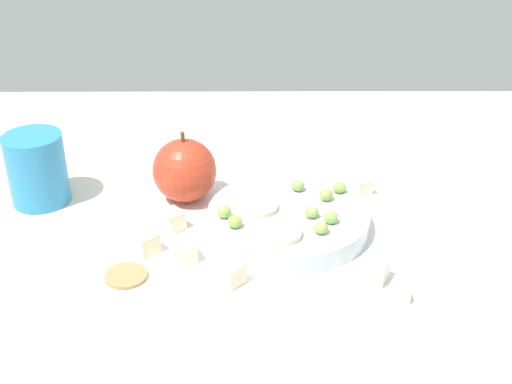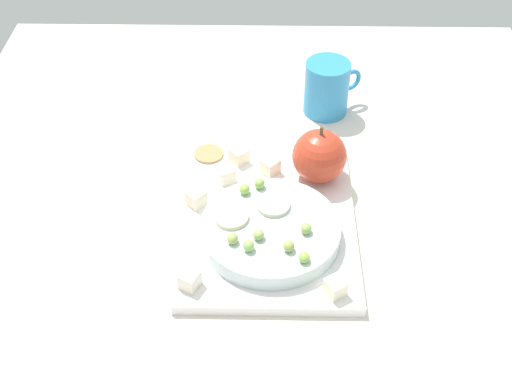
{
  "view_description": "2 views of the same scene",
  "coord_description": "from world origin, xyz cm",
  "views": [
    {
      "loc": [
        -0.25,
        65.05,
        48.74
      ],
      "look_at": [
        -0.56,
        -3.12,
        10.21
      ],
      "focal_mm": 47.11,
      "sensor_mm": 36.0,
      "label": 1
    },
    {
      "loc": [
        -67.59,
        -0.66,
        72.53
      ],
      "look_at": [
        1.0,
        0.45,
        9.85
      ],
      "focal_mm": 47.54,
      "sensor_mm": 36.0,
      "label": 2
    }
  ],
  "objects": [
    {
      "name": "table",
      "position": [
        0.0,
        0.0,
        2.31
      ],
      "size": [
        113.94,
        100.31,
        4.63
      ],
      "primitive_type": "cube",
      "color": "silver",
      "rests_on": "ground"
    },
    {
      "name": "platter",
      "position": [
        -0.42,
        -1.31,
        5.41
      ],
      "size": [
        32.2,
        24.04,
        1.57
      ],
      "primitive_type": "cube",
      "color": "white",
      "rests_on": "table"
    },
    {
      "name": "serving_dish",
      "position": [
        -4.06,
        -1.54,
        7.42
      ],
      "size": [
        18.85,
        18.85,
        2.44
      ],
      "primitive_type": "cylinder",
      "color": "silver",
      "rests_on": "platter"
    },
    {
      "name": "apple_whole",
      "position": [
        8.52,
        -8.63,
        10.19
      ],
      "size": [
        7.98,
        7.98,
        7.98
      ],
      "primitive_type": "sphere",
      "color": "red",
      "rests_on": "platter"
    },
    {
      "name": "apple_stem",
      "position": [
        8.52,
        -8.63,
        14.78
      ],
      "size": [
        0.5,
        0.5,
        1.2
      ],
      "primitive_type": "cylinder",
      "color": "brown",
      "rests_on": "apple_whole"
    },
    {
      "name": "cheese_cube_0",
      "position": [
        -13.61,
        -9.61,
        7.36
      ],
      "size": [
        3.22,
        3.22,
        2.33
      ],
      "primitive_type": "cube",
      "rotation": [
        0.0,
        0.0,
        0.58
      ],
      "color": "white",
      "rests_on": "platter"
    },
    {
      "name": "cheese_cube_1",
      "position": [
        -12.69,
        8.56,
        7.36
      ],
      "size": [
        3.13,
        3.13,
        2.33
      ],
      "primitive_type": "cube",
      "rotation": [
        0.0,
        0.0,
        1.1
      ],
      "color": "white",
      "rests_on": "platter"
    },
    {
      "name": "cheese_cube_2",
      "position": [
        11.88,
        3.22,
        7.36
      ],
      "size": [
        3.28,
        3.28,
        2.33
      ],
      "primitive_type": "cube",
      "rotation": [
        0.0,
        0.0,
        0.7
      ],
      "color": "#F7E3BE",
      "rests_on": "platter"
    },
    {
      "name": "cheese_cube_3",
      "position": [
        9.47,
        -1.51,
        7.36
      ],
      "size": [
        3.29,
        3.29,
        2.33
      ],
      "primitive_type": "cube",
      "rotation": [
        0.0,
        0.0,
        0.76
      ],
      "color": "#F9E7C0",
      "rests_on": "platter"
    },
    {
      "name": "cheese_cube_4",
      "position": [
        7.54,
        4.92,
        7.36
      ],
      "size": [
        3.06,
        3.06,
        2.33
      ],
      "primitive_type": "cube",
      "rotation": [
        0.0,
        0.0,
        0.41
      ],
      "color": "#F9E9C6",
      "rests_on": "platter"
    },
    {
      "name": "cheese_cube_5",
      "position": [
        2.32,
        8.93,
        7.36
      ],
      "size": [
        3.29,
        3.29,
        2.33
      ],
      "primitive_type": "cube",
      "rotation": [
        0.0,
        0.0,
        0.79
      ],
      "color": "#F9E6C1",
      "rests_on": "platter"
    },
    {
      "name": "cracker_0",
      "position": [
        13.4,
        7.97,
        6.4
      ],
      "size": [
        4.51,
        4.51,
        0.4
      ],
      "primitive_type": "cylinder",
      "color": "tan",
      "rests_on": "platter"
    },
    {
      "name": "grape_0",
      "position": [
        -8.66,
        1.24,
        9.41
      ],
      "size": [
        1.62,
        1.46,
        1.54
      ],
      "primitive_type": "ellipsoid",
      "color": "#93C45D",
      "rests_on": "serving_dish"
    },
    {
      "name": "grape_1",
      "position": [
        -10.42,
        -5.76,
        9.3
      ],
      "size": [
        1.62,
        1.46,
        1.31
      ],
      "primitive_type": "ellipsoid",
      "color": "#91BC50",
      "rests_on": "serving_dish"
    },
    {
      "name": "grape_2",
      "position": [
        2.09,
        2.07,
        9.37
      ],
      "size": [
        1.62,
        1.46,
        1.46
      ],
      "primitive_type": "ellipsoid",
      "color": "#97C450",
      "rests_on": "serving_dish"
    },
    {
      "name": "grape_3",
      "position": [
        -6.61,
        -0.09,
        9.33
      ],
      "size": [
        1.62,
        1.46,
        1.37
      ],
      "primitive_type": "ellipsoid",
      "color": "#9AB861",
      "rests_on": "serving_dish"
    },
    {
      "name": "grape_4",
      "position": [
        -7.37,
        3.34,
        9.36
      ],
      "size": [
        1.62,
        1.46,
        1.44
      ],
      "primitive_type": "ellipsoid",
      "color": "#9CB95A",
      "rests_on": "serving_dish"
    },
    {
      "name": "grape_5",
      "position": [
        -5.39,
        -6.21,
        9.32
      ],
      "size": [
        1.62,
        1.46,
        1.37
      ],
      "primitive_type": "ellipsoid",
      "color": "#8FB356",
      "rests_on": "serving_dish"
    },
    {
      "name": "grape_6",
      "position": [
        3.31,
        0.28,
        9.4
      ],
      "size": [
        1.62,
        1.46,
        1.52
      ],
      "primitive_type": "ellipsoid",
      "color": "#94C05A",
      "rests_on": "serving_dish"
    },
    {
      "name": "grape_7",
      "position": [
        -8.63,
        -3.88,
        9.38
      ],
      "size": [
        1.62,
        1.46,
        1.48
      ],
      "primitive_type": "ellipsoid",
      "color": "#98AD54",
      "rests_on": "serving_dish"
    },
    {
      "name": "apple_slice_0",
      "position": [
        -2.96,
        3.72,
        8.94
      ],
      "size": [
        4.68,
        4.68,
        0.6
      ],
      "primitive_type": "cylinder",
      "color": "beige",
      "rests_on": "serving_dish"
    },
    {
      "name": "apple_slice_1",
      "position": [
        -0.51,
        -1.92,
        8.94
      ],
      "size": [
        4.68,
        4.68,
        0.6
      ],
      "primitive_type": "cylinder",
      "color": "beige",
      "rests_on": "serving_dish"
    },
    {
      "name": "cup",
      "position": [
        27.63,
        -10.99,
        9.27
      ],
      "size": [
        7.51,
        9.91,
        9.28
      ],
      "color": "#2E8BC6",
      "rests_on": "table"
    }
  ]
}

